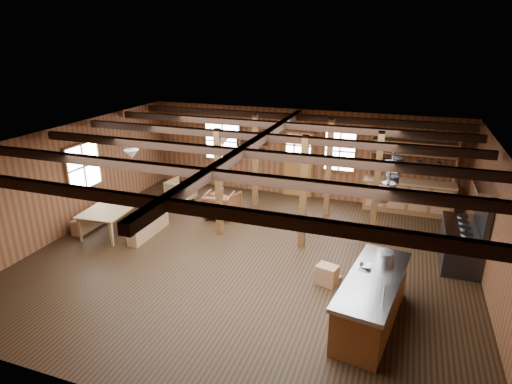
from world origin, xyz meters
The scene contains 22 objects.
room centered at (0.00, 0.00, 1.40)m, with size 10.04×9.04×2.84m.
ceiling_joists centered at (0.00, 0.18, 2.68)m, with size 9.80×8.82×0.18m.
timber_posts centered at (0.52, 2.08, 1.40)m, with size 3.95×2.35×2.80m.
back_door centered at (0.00, 4.45, 0.88)m, with size 1.02×0.08×2.15m.
window_back_left centered at (-2.60, 4.46, 1.60)m, with size 1.32×0.06×1.32m.
window_back_right centered at (1.30, 4.46, 1.60)m, with size 1.02×0.06×1.32m.
window_left centered at (-4.96, 0.50, 1.60)m, with size 0.14×1.24×1.32m.
notice_boards centered at (-1.50, 4.46, 1.64)m, with size 1.08×0.03×0.90m.
back_counter centered at (3.40, 4.20, 0.60)m, with size 2.55×0.60×2.45m.
pendant_lamps centered at (-2.25, 1.00, 2.25)m, with size 1.86×2.36×0.66m.
pot_rack centered at (2.94, 0.34, 2.26)m, with size 0.46×3.00×0.45m.
kitchen_island centered at (2.89, -1.54, 0.48)m, with size 1.23×2.60×1.20m.
step_stool centered at (1.91, -0.50, 0.21)m, with size 0.48×0.34×0.42m, color #8F6241.
commercial_range centered at (4.65, 1.36, 0.64)m, with size 0.83×1.62×2.00m.
dining_table centered at (-3.90, 0.29, 0.34)m, with size 1.96×1.09×0.69m, color olive.
bench_wall centered at (-4.65, 0.29, 0.20)m, with size 0.28×1.48×0.41m, color #8F6241.
bench_aisle centered at (-2.92, 0.29, 0.21)m, with size 0.29×1.52×0.42m, color #8F6241.
armchair_a centered at (-1.67, 1.98, 0.36)m, with size 0.77×0.79×0.72m, color brown.
armchair_b centered at (-1.62, 2.37, 0.32)m, with size 0.69×0.71×0.64m, color brown.
armchair_c centered at (-3.33, 2.76, 0.35)m, with size 0.74×0.76×0.69m, color olive.
counter_pot centered at (3.03, -0.84, 1.03)m, with size 0.30×0.30×0.18m, color silver.
bowl centered at (2.71, -1.23, 0.97)m, with size 0.23×0.23×0.06m, color silver.
Camera 1 is at (3.11, -8.34, 4.92)m, focal length 30.00 mm.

